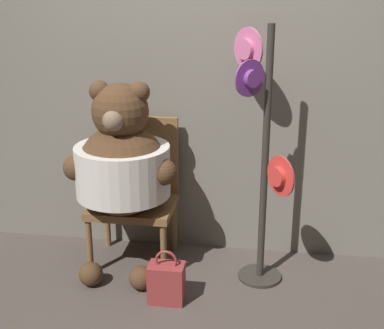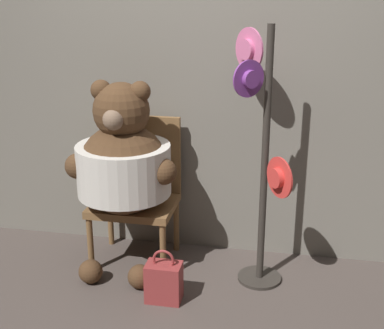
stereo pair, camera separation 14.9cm
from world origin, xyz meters
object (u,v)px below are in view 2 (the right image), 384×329
hat_display_rack (262,154)px  handbag_on_ground (164,281)px  chair (137,186)px  teddy_bear (123,164)px

hat_display_rack → handbag_on_ground: (-0.53, -0.34, -0.73)m
chair → hat_display_rack: 0.92m
handbag_on_ground → teddy_bear: bearing=133.3°
teddy_bear → handbag_on_ground: teddy_bear is taller
chair → teddy_bear: size_ratio=0.77×
teddy_bear → hat_display_rack: (0.87, -0.03, 0.13)m
chair → handbag_on_ground: bearing=-59.7°
chair → teddy_bear: 0.27m
hat_display_rack → teddy_bear: bearing=178.2°
chair → handbag_on_ground: (0.31, -0.53, -0.38)m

